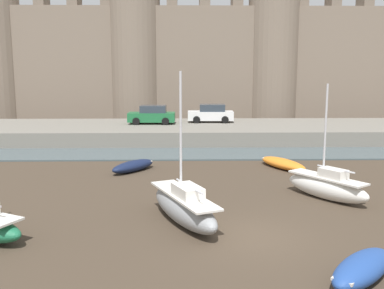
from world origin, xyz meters
name	(u,v)px	position (x,y,z in m)	size (l,w,h in m)	color
ground_plane	(249,236)	(0.00, 0.00, 0.00)	(160.00, 160.00, 0.00)	#423528
water_channel	(216,154)	(0.00, 15.87, 0.05)	(80.00, 4.50, 0.10)	#47565B
quay_road	(210,132)	(0.00, 23.12, 0.62)	(57.47, 10.00, 1.25)	slate
castle	(204,52)	(0.00, 34.47, 7.80)	(51.67, 6.20, 20.45)	#7A6B5B
rowboat_midflat_right	(283,163)	(3.75, 11.25, 0.32)	(2.83, 3.98, 0.60)	orange
sailboat_foreground_left	(327,186)	(4.36, 4.67, 0.63)	(3.46, 4.27, 5.40)	silver
rowboat_foreground_centre	(133,166)	(-5.38, 10.64, 0.34)	(2.82, 3.25, 0.65)	#141E3D
rowboat_midflat_left	(362,268)	(2.76, -3.59, 0.40)	(3.02, 3.05, 0.77)	#234793
sailboat_midflat_centre	(184,206)	(-2.38, 1.48, 0.68)	(3.27, 5.41, 5.99)	gray
car_quay_centre_east	(152,115)	(-5.10, 23.84, 2.02)	(4.15, 1.97, 1.62)	#1E6638
car_quay_east	(211,114)	(0.17, 24.95, 2.02)	(4.15, 1.97, 1.62)	silver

